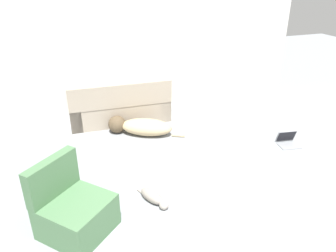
% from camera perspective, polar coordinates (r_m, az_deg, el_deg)
% --- Properties ---
extents(wall_back, '(7.03, 0.06, 2.47)m').
position_cam_1_polar(wall_back, '(6.72, -5.15, 13.50)').
color(wall_back, silver).
rests_on(wall_back, ground_plane).
extents(couch, '(1.89, 0.94, 0.82)m').
position_cam_1_polar(couch, '(6.33, -8.47, 3.32)').
color(couch, tan).
rests_on(couch, ground_plane).
extents(dog, '(1.28, 0.88, 0.31)m').
position_cam_1_polar(dog, '(5.77, -4.90, -0.07)').
color(dog, tan).
rests_on(dog, ground_plane).
extents(cat, '(0.32, 0.55, 0.14)m').
position_cam_1_polar(cat, '(4.19, -2.52, -12.31)').
color(cat, gray).
rests_on(cat, ground_plane).
extents(laptop_open, '(0.37, 0.35, 0.22)m').
position_cam_1_polar(laptop_open, '(5.80, 20.08, -2.34)').
color(laptop_open, gray).
rests_on(laptop_open, ground_plane).
extents(side_chair, '(0.95, 0.96, 0.84)m').
position_cam_1_polar(side_chair, '(3.83, -16.20, -13.89)').
color(side_chair, '#4C754C').
rests_on(side_chair, ground_plane).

